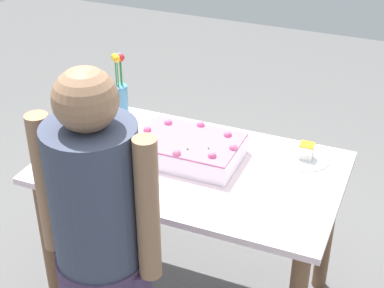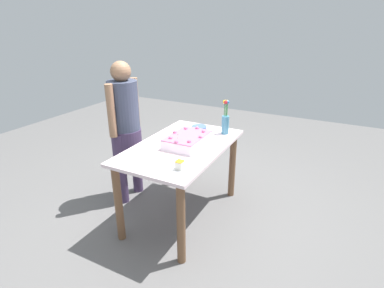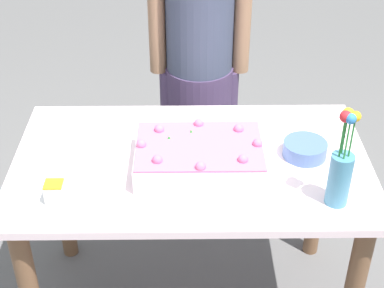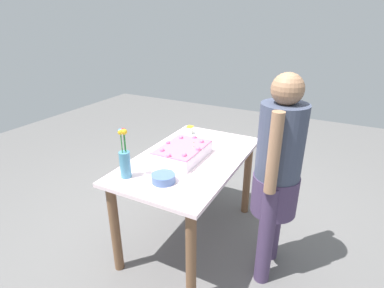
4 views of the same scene
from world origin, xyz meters
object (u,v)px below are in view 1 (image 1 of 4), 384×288
(serving_plate_with_slice, at_px, (306,156))
(flower_vase, at_px, (120,96))
(sheet_cake, at_px, (189,149))
(fruit_bowl, at_px, (104,143))
(person_standing, at_px, (100,242))
(cake_knife, at_px, (285,208))

(serving_plate_with_slice, bearing_deg, flower_vase, -0.58)
(sheet_cake, relative_size, fruit_bowl, 2.80)
(sheet_cake, distance_m, flower_vase, 0.50)
(sheet_cake, bearing_deg, person_standing, 88.78)
(sheet_cake, relative_size, serving_plate_with_slice, 2.13)
(sheet_cake, xyz_separation_m, fruit_bowl, (0.39, 0.07, -0.02))
(sheet_cake, xyz_separation_m, serving_plate_with_slice, (-0.48, -0.19, -0.03))
(fruit_bowl, bearing_deg, sheet_cake, -169.97)
(sheet_cake, relative_size, person_standing, 0.30)
(sheet_cake, bearing_deg, cake_knife, 158.37)
(flower_vase, xyz_separation_m, person_standing, (-0.43, 0.93, -0.04))
(serving_plate_with_slice, relative_size, person_standing, 0.14)
(sheet_cake, xyz_separation_m, cake_knife, (-0.49, 0.19, -0.05))
(fruit_bowl, relative_size, person_standing, 0.11)
(flower_vase, bearing_deg, person_standing, 114.81)
(sheet_cake, bearing_deg, serving_plate_with_slice, -158.46)
(serving_plate_with_slice, xyz_separation_m, fruit_bowl, (0.87, 0.26, 0.01))
(sheet_cake, height_order, fruit_bowl, sheet_cake)
(serving_plate_with_slice, xyz_separation_m, person_standing, (0.49, 0.92, 0.07))
(sheet_cake, height_order, cake_knife, sheet_cake)
(cake_knife, bearing_deg, sheet_cake, 88.01)
(fruit_bowl, xyz_separation_m, person_standing, (-0.37, 0.67, 0.06))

